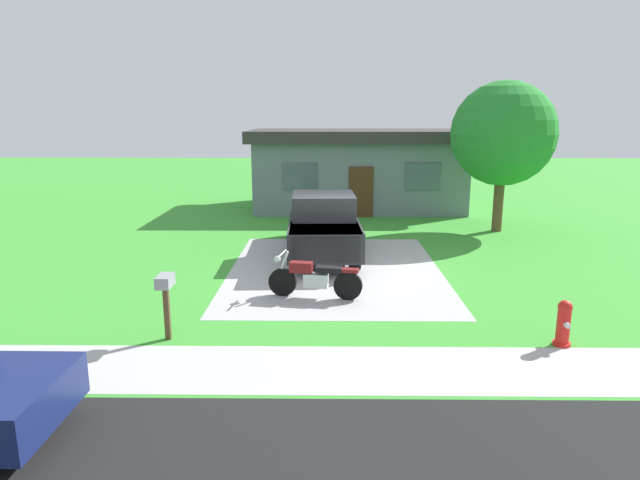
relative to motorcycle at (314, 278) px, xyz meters
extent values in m
plane|color=green|center=(0.52, 2.32, -0.47)|extent=(80.00, 80.00, 0.00)
cube|color=#A8A8A8|center=(0.52, 2.32, -0.47)|extent=(5.73, 7.63, 0.01)
cube|color=#B0B0AB|center=(0.52, -3.68, -0.47)|extent=(36.00, 1.80, 0.01)
cylinder|color=black|center=(-0.75, 0.13, -0.14)|extent=(0.67, 0.23, 0.66)
cylinder|color=black|center=(0.78, -0.14, -0.14)|extent=(0.67, 0.23, 0.66)
cube|color=silver|center=(0.04, -0.01, -0.05)|extent=(0.60, 0.35, 0.32)
cube|color=maroon|center=(-0.30, 0.05, 0.25)|extent=(0.56, 0.35, 0.24)
cube|color=black|center=(0.34, -0.06, 0.23)|extent=(0.64, 0.38, 0.12)
cube|color=maroon|center=(0.78, -0.14, 0.23)|extent=(0.51, 0.28, 0.08)
cylinder|color=silver|center=(-0.75, 0.13, 0.23)|extent=(0.34, 0.12, 0.77)
cylinder|color=silver|center=(-0.75, 0.13, 0.55)|extent=(0.16, 0.70, 0.04)
sphere|color=silver|center=(-0.86, 0.15, 0.41)|extent=(0.16, 0.16, 0.16)
cylinder|color=black|center=(1.06, 2.40, -0.05)|extent=(0.33, 0.85, 0.84)
cylinder|color=black|center=(-0.58, 2.34, -0.05)|extent=(0.33, 0.85, 0.84)
cylinder|color=black|center=(0.94, 5.89, -0.05)|extent=(0.33, 0.85, 0.84)
cylinder|color=black|center=(-0.70, 5.84, -0.05)|extent=(0.33, 0.85, 0.84)
cube|color=#28282D|center=(0.18, 4.17, 0.33)|extent=(2.18, 5.66, 0.80)
cube|color=#28282D|center=(0.24, 2.32, 0.63)|extent=(1.96, 1.96, 0.20)
cube|color=#28282D|center=(0.19, 3.77, 1.08)|extent=(1.86, 1.96, 0.70)
cube|color=#3F4C56|center=(0.22, 2.97, 0.98)|extent=(1.70, 0.22, 0.60)
cube|color=black|center=(0.13, 5.72, 0.58)|extent=(1.98, 2.46, 0.50)
cube|color=black|center=(0.27, 1.39, 0.33)|extent=(1.70, 0.16, 0.64)
cylinder|color=red|center=(4.64, -2.66, -0.12)|extent=(0.24, 0.24, 0.70)
sphere|color=red|center=(4.64, -2.66, 0.27)|extent=(0.26, 0.26, 0.26)
cylinder|color=silver|center=(4.64, -2.52, -0.02)|extent=(0.10, 0.12, 0.10)
cylinder|color=silver|center=(4.64, -2.80, -0.02)|extent=(0.10, 0.12, 0.10)
cylinder|color=red|center=(4.64, -2.66, -0.44)|extent=(0.32, 0.32, 0.06)
cylinder|color=black|center=(-4.01, -5.15, -0.15)|extent=(0.64, 0.23, 0.64)
cube|color=#4C3823|center=(-2.72, -2.46, 0.08)|extent=(0.10, 0.10, 1.10)
cube|color=gray|center=(-2.72, -2.46, 0.68)|extent=(0.26, 0.48, 0.22)
cylinder|color=brown|center=(6.52, 7.60, 0.64)|extent=(0.36, 0.36, 2.23)
sphere|color=#27842E|center=(6.52, 7.60, 3.04)|extent=(3.68, 3.68, 3.68)
cube|color=slate|center=(1.70, 12.83, 1.03)|extent=(9.00, 5.00, 3.00)
cube|color=#383333|center=(1.70, 12.83, 2.78)|extent=(9.60, 5.60, 0.50)
cube|color=#4C2D19|center=(1.70, 10.30, 0.58)|extent=(1.00, 0.08, 2.10)
cube|color=#4C5966|center=(-0.82, 10.30, 1.23)|extent=(1.40, 0.06, 1.10)
cube|color=#4C5966|center=(4.22, 10.30, 1.23)|extent=(1.40, 0.06, 1.10)
camera|label=1|loc=(0.28, -12.16, 3.69)|focal=30.77mm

